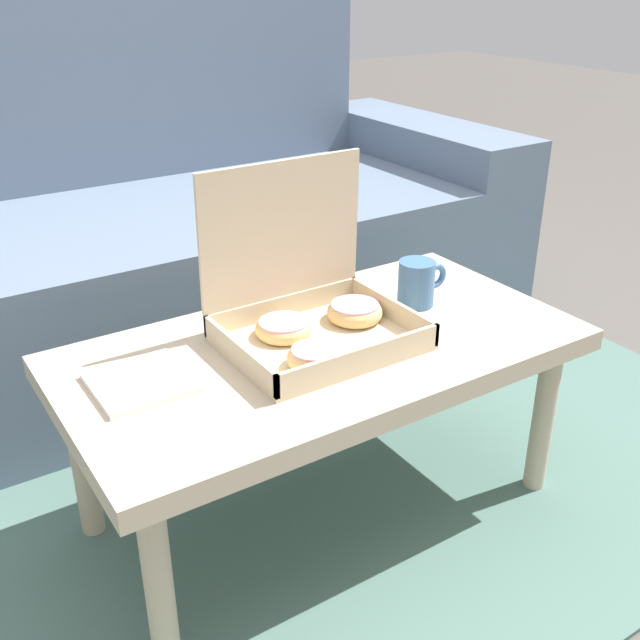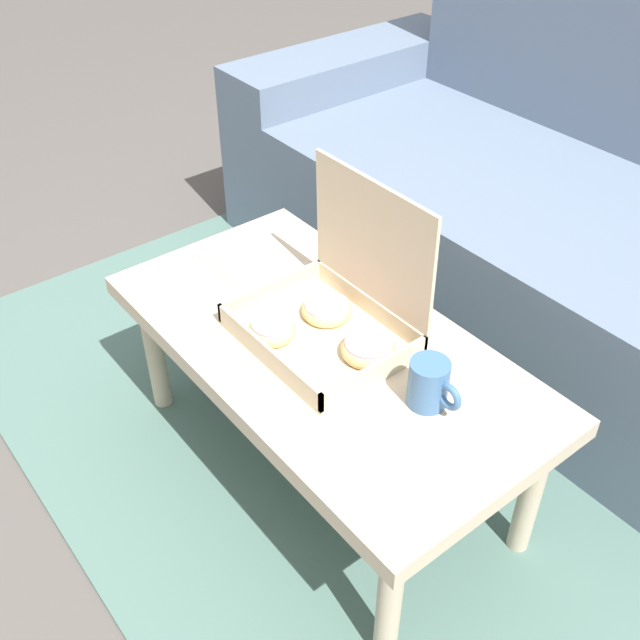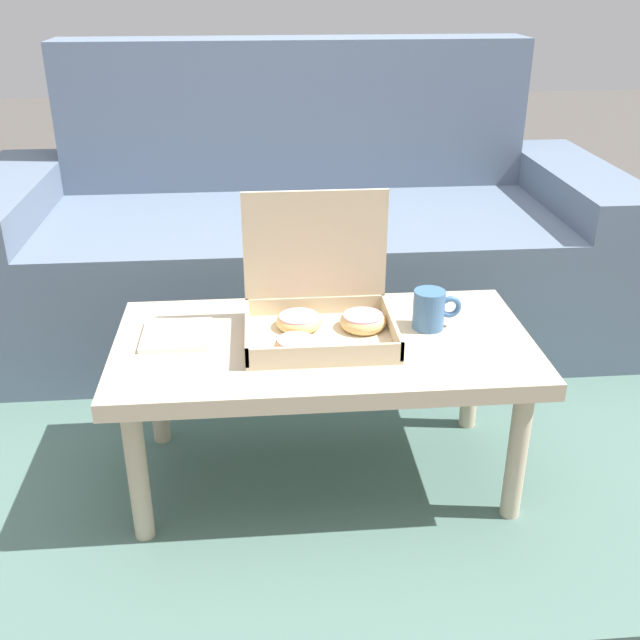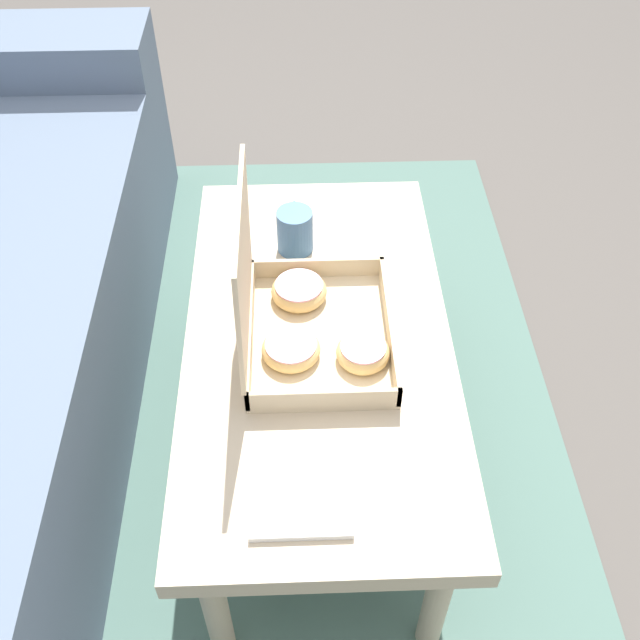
% 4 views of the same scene
% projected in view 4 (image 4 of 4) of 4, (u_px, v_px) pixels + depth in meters
% --- Properties ---
extents(ground_plane, '(12.00, 12.00, 0.00)m').
position_uv_depth(ground_plane, '(292.00, 453.00, 1.66)').
color(ground_plane, '#514C47').
extents(area_rug, '(2.20, 1.81, 0.01)m').
position_uv_depth(area_rug, '(156.00, 456.00, 1.65)').
color(area_rug, '#4C6B60').
rests_on(area_rug, ground_plane).
extents(coffee_table, '(0.95, 0.49, 0.38)m').
position_uv_depth(coffee_table, '(318.00, 351.00, 1.41)').
color(coffee_table, '#C6B293').
rests_on(coffee_table, ground_plane).
extents(pastry_box, '(0.33, 0.27, 0.31)m').
position_uv_depth(pastry_box, '(302.00, 317.00, 1.34)').
color(pastry_box, beige).
rests_on(pastry_box, coffee_table).
extents(coffee_mug, '(0.11, 0.07, 0.09)m').
position_uv_depth(coffee_mug, '(295.00, 230.00, 1.52)').
color(coffee_mug, '#3D6693').
rests_on(coffee_mug, coffee_table).
extents(napkin_stack, '(0.15, 0.15, 0.01)m').
position_uv_depth(napkin_stack, '(301.00, 493.00, 1.15)').
color(napkin_stack, white).
rests_on(napkin_stack, coffee_table).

